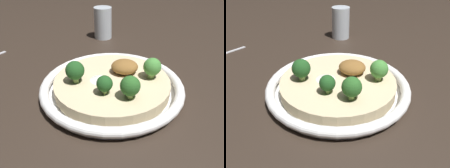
% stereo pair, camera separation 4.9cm
% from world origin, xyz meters
% --- Properties ---
extents(ground_plane, '(6.00, 6.00, 0.00)m').
position_xyz_m(ground_plane, '(0.00, 0.00, 0.00)').
color(ground_plane, '#2D231C').
extents(risotto_bowl, '(0.32, 0.32, 0.03)m').
position_xyz_m(risotto_bowl, '(0.00, 0.00, 0.02)').
color(risotto_bowl, white).
rests_on(risotto_bowl, ground_plane).
extents(cheese_sprinkle, '(0.04, 0.04, 0.01)m').
position_xyz_m(cheese_sprinkle, '(-0.03, -0.01, 0.04)').
color(cheese_sprinkle, white).
rests_on(cheese_sprinkle, risotto_bowl).
extents(crispy_onion_garnish, '(0.06, 0.06, 0.03)m').
position_xyz_m(crispy_onion_garnish, '(0.03, 0.03, 0.05)').
color(crispy_onion_garnish, brown).
rests_on(crispy_onion_garnish, risotto_bowl).
extents(broccoli_front, '(0.03, 0.03, 0.04)m').
position_xyz_m(broccoli_front, '(-0.01, -0.06, 0.06)').
color(broccoli_front, '#84A856').
rests_on(broccoli_front, risotto_bowl).
extents(broccoli_back_right, '(0.04, 0.04, 0.05)m').
position_xyz_m(broccoli_back_right, '(0.09, 0.01, 0.06)').
color(broccoli_back_right, '#84A856').
rests_on(broccoli_back_right, risotto_bowl).
extents(broccoli_front_right, '(0.04, 0.04, 0.05)m').
position_xyz_m(broccoli_front_right, '(0.04, -0.07, 0.06)').
color(broccoli_front_right, '#84A856').
rests_on(broccoli_front_right, risotto_bowl).
extents(broccoli_left, '(0.04, 0.04, 0.05)m').
position_xyz_m(broccoli_left, '(-0.08, -0.02, 0.06)').
color(broccoli_left, '#84A856').
rests_on(broccoli_left, risotto_bowl).
extents(drinking_glass, '(0.06, 0.06, 0.11)m').
position_xyz_m(drinking_glass, '(-0.07, 0.34, 0.05)').
color(drinking_glass, silver).
rests_on(drinking_glass, ground_plane).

